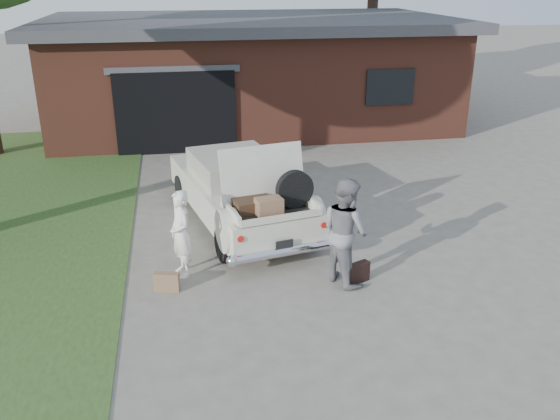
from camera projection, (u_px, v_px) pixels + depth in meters
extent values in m
plane|color=gray|center=(287.00, 289.00, 9.27)|extent=(90.00, 90.00, 0.00)
cube|color=brown|center=(250.00, 75.00, 19.37)|extent=(12.00, 7.00, 3.00)
cube|color=#4C4C51|center=(249.00, 22.00, 18.76)|extent=(12.80, 7.80, 0.30)
cube|color=black|center=(176.00, 112.00, 15.96)|extent=(3.20, 0.30, 2.20)
cube|color=#4C4C51|center=(173.00, 69.00, 15.46)|extent=(3.50, 0.12, 0.18)
cube|color=black|center=(390.00, 87.00, 16.70)|extent=(1.40, 0.08, 1.00)
cylinder|color=#38281E|center=(372.00, 18.00, 24.54)|extent=(0.44, 0.44, 5.69)
cube|color=beige|center=(239.00, 195.00, 11.58)|extent=(2.59, 4.72, 0.58)
cube|color=#B1AD9C|center=(234.00, 166.00, 11.62)|extent=(1.81, 2.05, 0.46)
cube|color=black|center=(221.00, 156.00, 12.35)|extent=(1.37, 0.36, 0.39)
cube|color=black|center=(249.00, 180.00, 10.90)|extent=(1.37, 0.36, 0.39)
cylinder|color=black|center=(224.00, 245.00, 10.10)|extent=(0.32, 0.62, 0.59)
cylinder|color=black|center=(308.00, 230.00, 10.65)|extent=(0.32, 0.62, 0.59)
cylinder|color=black|center=(182.00, 189.00, 12.70)|extent=(0.32, 0.62, 0.59)
cylinder|color=black|center=(251.00, 180.00, 13.26)|extent=(0.32, 0.62, 0.59)
cylinder|color=silver|center=(284.00, 252.00, 9.70)|extent=(1.82, 0.54, 0.16)
cylinder|color=#A5140F|center=(240.00, 238.00, 9.37)|extent=(0.12, 0.11, 0.11)
cylinder|color=#A5140F|center=(323.00, 224.00, 9.89)|extent=(0.12, 0.11, 0.11)
cube|color=black|center=(284.00, 245.00, 9.64)|extent=(0.30, 0.08, 0.15)
cube|color=black|center=(271.00, 211.00, 10.01)|extent=(1.56, 1.25, 0.04)
cube|color=beige|center=(230.00, 212.00, 9.72)|extent=(0.26, 0.97, 0.16)
cube|color=beige|center=(309.00, 200.00, 10.23)|extent=(0.26, 0.97, 0.16)
cube|color=beige|center=(282.00, 218.00, 9.57)|extent=(1.41, 0.35, 0.11)
cube|color=beige|center=(263.00, 175.00, 10.14)|extent=(1.52, 0.58, 1.01)
cube|color=#442C1D|center=(253.00, 205.00, 9.92)|extent=(0.71, 0.53, 0.21)
cube|color=#966B4C|center=(269.00, 207.00, 9.72)|extent=(0.48, 0.36, 0.30)
cube|color=black|center=(267.00, 200.00, 10.20)|extent=(0.53, 0.40, 0.15)
cylinder|color=black|center=(295.00, 189.00, 9.99)|extent=(0.67, 0.28, 0.65)
imported|color=white|center=(181.00, 234.00, 9.46)|extent=(0.50, 0.61, 1.45)
imported|color=gray|center=(345.00, 231.00, 9.22)|extent=(0.92, 1.02, 1.73)
cube|color=#93694A|center=(167.00, 282.00, 9.18)|extent=(0.41, 0.22, 0.30)
cube|color=black|center=(357.00, 273.00, 9.42)|extent=(0.45, 0.30, 0.33)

